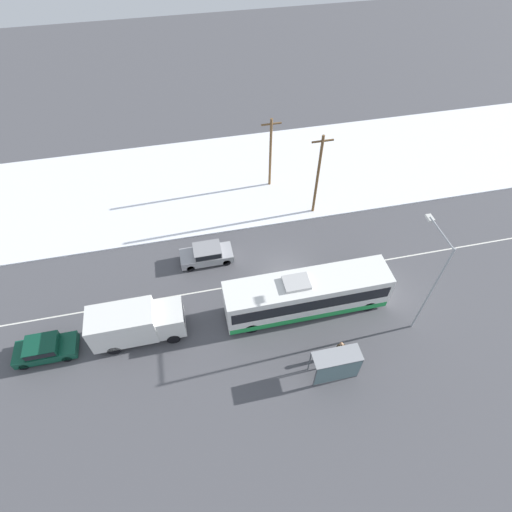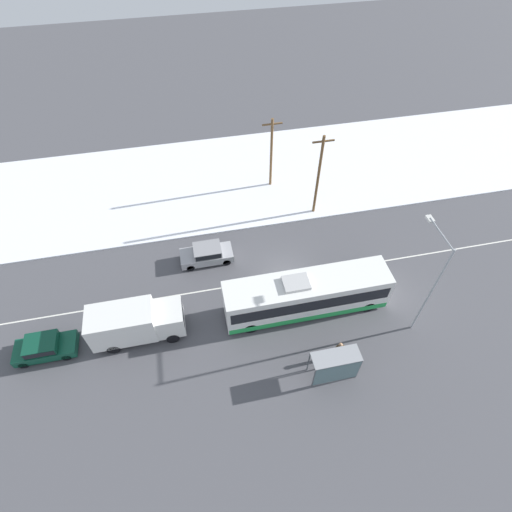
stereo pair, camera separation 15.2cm
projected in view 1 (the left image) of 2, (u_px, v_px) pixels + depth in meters
ground_plane at (285, 277)px, 31.66m from camera, size 120.00×120.00×0.00m
snow_lot at (251, 175)px, 40.05m from camera, size 80.00×14.51×0.12m
lane_marking_center at (285, 277)px, 31.66m from camera, size 60.00×0.12×0.00m
city_bus at (307, 294)px, 28.51m from camera, size 11.80×2.57×3.46m
box_truck at (135, 323)px, 27.02m from camera, size 6.27×2.30×2.95m
sedan_car at (207, 254)px, 32.20m from camera, size 4.21×1.80×1.51m
parked_car_near_truck at (44, 348)px, 26.72m from camera, size 4.04×1.80×1.46m
pedestrian_at_stop at (340, 348)px, 26.42m from camera, size 0.63×0.28×1.74m
bus_shelter at (337, 365)px, 24.97m from camera, size 3.08×1.20×2.40m
streetlamp at (432, 275)px, 25.12m from camera, size 0.36×3.13×8.39m
utility_pole_roadside at (318, 175)px, 33.53m from camera, size 1.80×0.24×7.93m
utility_pole_snowlot at (270, 152)px, 36.36m from camera, size 1.80×0.24×7.11m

